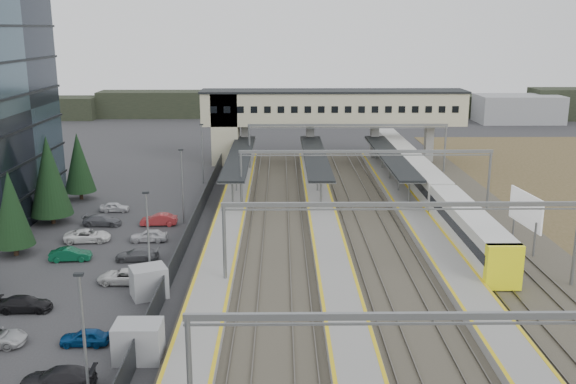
{
  "coord_description": "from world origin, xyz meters",
  "views": [
    {
      "loc": [
        2.51,
        -56.17,
        20.38
      ],
      "look_at": [
        3.21,
        7.66,
        4.0
      ],
      "focal_mm": 40.0,
      "sensor_mm": 36.0,
      "label": 1
    }
  ],
  "objects_px": {
    "relay_cabin_near": "(138,341)",
    "billboard": "(526,211)",
    "relay_cabin_far": "(149,282)",
    "footbridge": "(315,112)",
    "train": "(422,180)"
  },
  "relations": [
    {
      "from": "relay_cabin_near",
      "to": "billboard",
      "type": "distance_m",
      "value": 38.21
    },
    {
      "from": "relay_cabin_near",
      "to": "billboard",
      "type": "xyz_separation_m",
      "value": [
        31.99,
        20.74,
        2.45
      ]
    },
    {
      "from": "billboard",
      "to": "relay_cabin_far",
      "type": "bearing_deg",
      "value": -161.89
    },
    {
      "from": "relay_cabin_near",
      "to": "billboard",
      "type": "height_order",
      "value": "billboard"
    },
    {
      "from": "relay_cabin_far",
      "to": "footbridge",
      "type": "distance_m",
      "value": 54.2
    },
    {
      "from": "billboard",
      "to": "relay_cabin_near",
      "type": "bearing_deg",
      "value": -147.04
    },
    {
      "from": "relay_cabin_near",
      "to": "footbridge",
      "type": "xyz_separation_m",
      "value": [
        14.21,
        61.34,
        6.69
      ]
    },
    {
      "from": "relay_cabin_far",
      "to": "billboard",
      "type": "distance_m",
      "value": 35.12
    },
    {
      "from": "relay_cabin_near",
      "to": "relay_cabin_far",
      "type": "xyz_separation_m",
      "value": [
        -1.31,
        9.85,
        -0.02
      ]
    },
    {
      "from": "relay_cabin_far",
      "to": "train",
      "type": "xyz_separation_m",
      "value": [
        27.82,
        30.23,
        0.87
      ]
    },
    {
      "from": "footbridge",
      "to": "train",
      "type": "height_order",
      "value": "footbridge"
    },
    {
      "from": "footbridge",
      "to": "billboard",
      "type": "bearing_deg",
      "value": -66.35
    },
    {
      "from": "relay_cabin_near",
      "to": "train",
      "type": "relative_size",
      "value": 0.05
    },
    {
      "from": "billboard",
      "to": "train",
      "type": "bearing_deg",
      "value": 105.83
    },
    {
      "from": "relay_cabin_far",
      "to": "billboard",
      "type": "relative_size",
      "value": 0.52
    }
  ]
}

